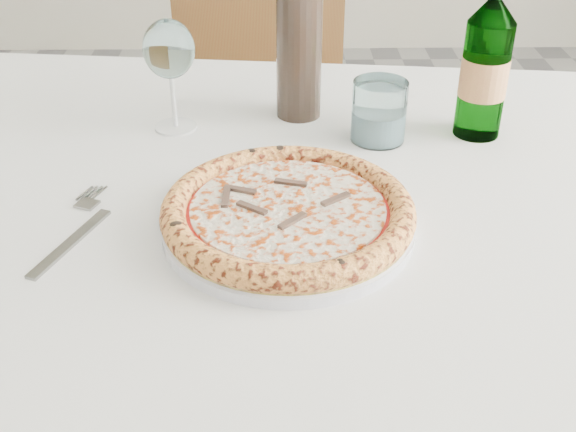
# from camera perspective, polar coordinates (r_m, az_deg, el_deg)

# --- Properties ---
(dining_table) EXTENTS (1.66, 1.09, 0.76)m
(dining_table) POSITION_cam_1_polar(r_m,az_deg,el_deg) (0.98, -0.09, -1.87)
(dining_table) COLOR brown
(dining_table) RESTS_ON floor
(chair_far) EXTENTS (0.42, 0.43, 0.93)m
(chair_far) POSITION_cam_1_polar(r_m,az_deg,el_deg) (1.73, -2.09, 8.68)
(chair_far) COLOR brown
(chair_far) RESTS_ON floor
(plate) EXTENTS (0.29, 0.29, 0.02)m
(plate) POSITION_cam_1_polar(r_m,az_deg,el_deg) (0.84, -0.00, -0.64)
(plate) COLOR white
(plate) RESTS_ON dining_table
(pizza) EXTENTS (0.30, 0.30, 0.03)m
(pizza) POSITION_cam_1_polar(r_m,az_deg,el_deg) (0.83, -0.00, 0.37)
(pizza) COLOR gold
(pizza) RESTS_ON plate
(fork) EXTENTS (0.07, 0.21, 0.00)m
(fork) POSITION_cam_1_polar(r_m,az_deg,el_deg) (0.88, -16.41, -1.07)
(fork) COLOR gray
(fork) RESTS_ON dining_table
(wine_glass) EXTENTS (0.07, 0.07, 0.17)m
(wine_glass) POSITION_cam_1_polar(r_m,az_deg,el_deg) (1.06, -9.38, 12.66)
(wine_glass) COLOR white
(wine_glass) RESTS_ON dining_table
(tumbler) EXTENTS (0.08, 0.08, 0.09)m
(tumbler) POSITION_cam_1_polar(r_m,az_deg,el_deg) (1.05, 7.18, 7.91)
(tumbler) COLOR silver
(tumbler) RESTS_ON dining_table
(beer_bottle) EXTENTS (0.07, 0.07, 0.26)m
(beer_bottle) POSITION_cam_1_polar(r_m,az_deg,el_deg) (1.07, 15.33, 11.35)
(beer_bottle) COLOR #257124
(beer_bottle) RESTS_ON dining_table
(wine_bottle) EXTENTS (0.07, 0.07, 0.28)m
(wine_bottle) POSITION_cam_1_polar(r_m,az_deg,el_deg) (1.10, 0.88, 13.71)
(wine_bottle) COLOR black
(wine_bottle) RESTS_ON dining_table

